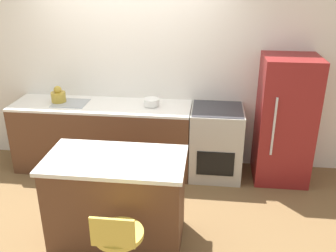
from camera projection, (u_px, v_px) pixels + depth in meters
The scene contains 9 objects.
ground_plane at pixel (125, 181), 4.85m from camera, with size 14.00×14.00×0.00m, color brown.
wall_back at pixel (132, 70), 4.99m from camera, with size 8.00×0.06×2.60m.
back_counter at pixel (103, 137), 5.03m from camera, with size 2.34×0.66×0.93m.
kitchen_island at pixel (117, 200), 3.66m from camera, with size 1.32×0.72×0.92m.
oven_range at pixel (216, 142), 4.86m from camera, with size 0.66×0.67×0.93m.
refrigerator at pixel (285, 120), 4.65m from camera, with size 0.66×0.65×1.60m.
stool_chair at pixel (119, 251), 3.06m from camera, with size 0.41×0.41×0.85m.
kettle at pixel (58, 96), 4.90m from camera, with size 0.19×0.19×0.21m.
mixing_bowl at pixel (151, 102), 4.78m from camera, with size 0.20×0.20×0.09m.
Camera 1 is at (1.05, -4.09, 2.56)m, focal length 40.00 mm.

